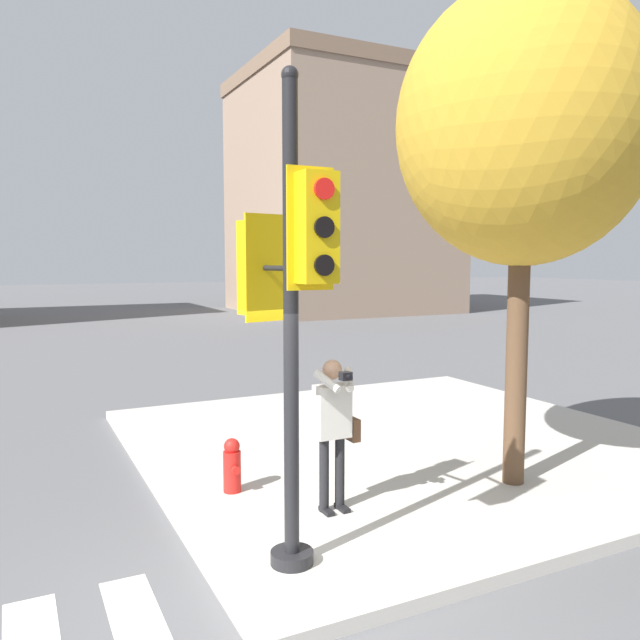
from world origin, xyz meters
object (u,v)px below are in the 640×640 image
object	(u,v)px
street_tree	(524,127)
person_photographer	(334,420)
fire_hydrant	(232,466)
traffic_signal_pole	(287,295)

from	to	relation	value
street_tree	person_photographer	bearing A→B (deg)	174.50
street_tree	fire_hydrant	size ratio (longest dim) A/B	9.23
person_photographer	fire_hydrant	bearing A→B (deg)	128.88
traffic_signal_pole	street_tree	size ratio (longest dim) A/B	0.73
person_photographer	fire_hydrant	distance (m)	1.53
traffic_signal_pole	person_photographer	bearing A→B (deg)	44.11
traffic_signal_pole	person_photographer	world-z (taller)	traffic_signal_pole
traffic_signal_pole	fire_hydrant	xyz separation A→B (m)	(0.12, 2.00, -2.19)
traffic_signal_pole	person_photographer	distance (m)	2.01
traffic_signal_pole	street_tree	xyz separation A→B (m)	(3.45, 0.71, 1.92)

